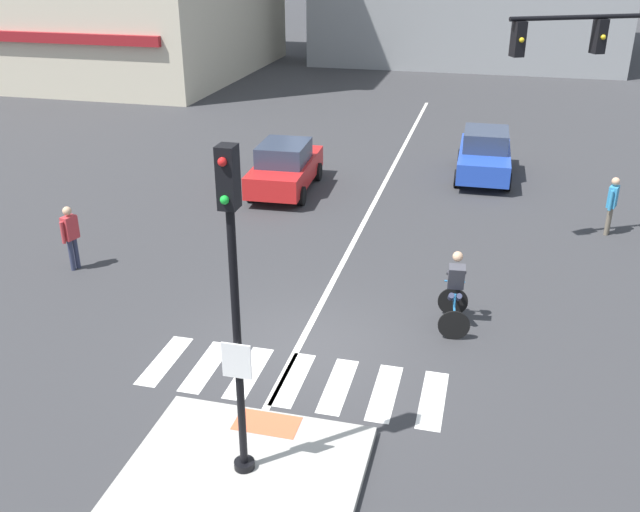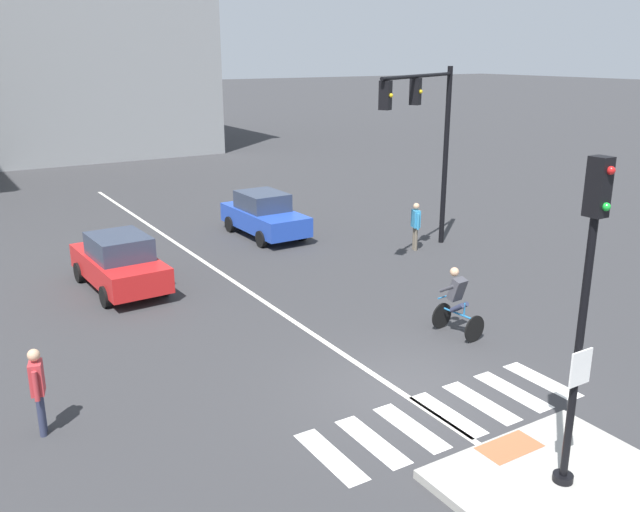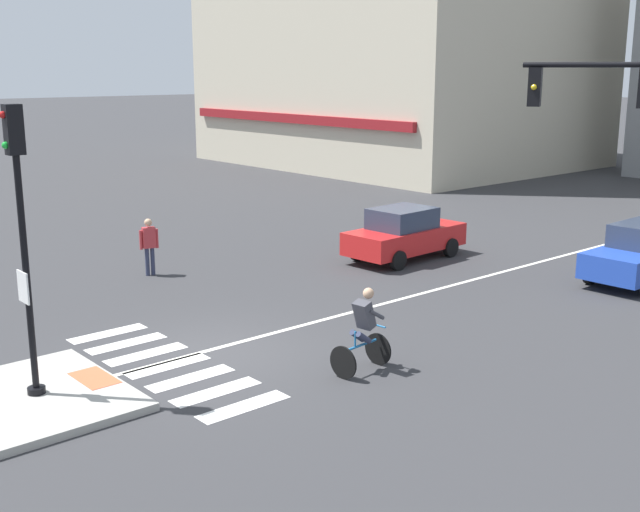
# 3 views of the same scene
# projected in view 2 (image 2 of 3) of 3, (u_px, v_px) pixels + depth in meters

# --- Properties ---
(ground_plane) EXTENTS (300.00, 300.00, 0.00)m
(ground_plane) POSITION_uv_depth(u_px,v_px,m) (412.00, 392.00, 13.71)
(ground_plane) COLOR #333335
(traffic_island) EXTENTS (3.64, 2.92, 0.15)m
(traffic_island) POSITION_uv_depth(u_px,v_px,m) (562.00, 485.00, 10.64)
(traffic_island) COLOR #A3A099
(traffic_island) RESTS_ON ground
(tactile_pad_front) EXTENTS (1.10, 0.60, 0.01)m
(tactile_pad_front) POSITION_uv_depth(u_px,v_px,m) (510.00, 447.00, 11.52)
(tactile_pad_front) COLOR #DB5B38
(tactile_pad_front) RESTS_ON traffic_island
(signal_pole) EXTENTS (0.44, 0.38, 5.13)m
(signal_pole) POSITION_uv_depth(u_px,v_px,m) (585.00, 298.00, 9.71)
(signal_pole) COLOR black
(signal_pole) RESTS_ON traffic_island
(crosswalk_stripe_a) EXTENTS (0.44, 1.80, 0.01)m
(crosswalk_stripe_a) POSITION_uv_depth(u_px,v_px,m) (330.00, 456.00, 11.52)
(crosswalk_stripe_a) COLOR silver
(crosswalk_stripe_a) RESTS_ON ground
(crosswalk_stripe_b) EXTENTS (0.44, 1.80, 0.01)m
(crosswalk_stripe_b) POSITION_uv_depth(u_px,v_px,m) (372.00, 441.00, 11.96)
(crosswalk_stripe_b) COLOR silver
(crosswalk_stripe_b) RESTS_ON ground
(crosswalk_stripe_c) EXTENTS (0.44, 1.80, 0.01)m
(crosswalk_stripe_c) POSITION_uv_depth(u_px,v_px,m) (411.00, 427.00, 12.40)
(crosswalk_stripe_c) COLOR silver
(crosswalk_stripe_c) RESTS_ON ground
(crosswalk_stripe_d) EXTENTS (0.44, 1.80, 0.01)m
(crosswalk_stripe_d) POSITION_uv_depth(u_px,v_px,m) (447.00, 414.00, 12.84)
(crosswalk_stripe_d) COLOR silver
(crosswalk_stripe_d) RESTS_ON ground
(crosswalk_stripe_e) EXTENTS (0.44, 1.80, 0.01)m
(crosswalk_stripe_e) POSITION_uv_depth(u_px,v_px,m) (481.00, 402.00, 13.28)
(crosswalk_stripe_e) COLOR silver
(crosswalk_stripe_e) RESTS_ON ground
(crosswalk_stripe_f) EXTENTS (0.44, 1.80, 0.01)m
(crosswalk_stripe_f) POSITION_uv_depth(u_px,v_px,m) (512.00, 391.00, 13.72)
(crosswalk_stripe_f) COLOR silver
(crosswalk_stripe_f) RESTS_ON ground
(crosswalk_stripe_g) EXTENTS (0.44, 1.80, 0.01)m
(crosswalk_stripe_g) POSITION_uv_depth(u_px,v_px,m) (542.00, 381.00, 14.17)
(crosswalk_stripe_g) COLOR silver
(crosswalk_stripe_g) RESTS_ON ground
(lane_centre_line) EXTENTS (0.14, 28.00, 0.01)m
(lane_centre_line) POSITION_uv_depth(u_px,v_px,m) (210.00, 266.00, 21.75)
(lane_centre_line) COLOR silver
(lane_centre_line) RESTS_ON ground
(traffic_light_mast) EXTENTS (4.83, 2.66, 6.18)m
(traffic_light_mast) POSITION_uv_depth(u_px,v_px,m) (428.00, 126.00, 21.75)
(traffic_light_mast) COLOR black
(traffic_light_mast) RESTS_ON ground
(building_corner_right) EXTENTS (19.98, 18.45, 15.96)m
(building_corner_right) POSITION_uv_depth(u_px,v_px,m) (36.00, 31.00, 45.86)
(building_corner_right) COLOR gray
(building_corner_right) RESTS_ON ground
(car_blue_eastbound_far) EXTENTS (1.91, 4.14, 1.64)m
(car_blue_eastbound_far) POSITION_uv_depth(u_px,v_px,m) (264.00, 215.00, 25.08)
(car_blue_eastbound_far) COLOR #2347B7
(car_blue_eastbound_far) RESTS_ON ground
(car_red_westbound_far) EXTENTS (1.99, 4.17, 1.64)m
(car_red_westbound_far) POSITION_uv_depth(u_px,v_px,m) (119.00, 262.00, 19.43)
(car_red_westbound_far) COLOR red
(car_red_westbound_far) RESTS_ON ground
(cyclist) EXTENTS (0.76, 1.15, 1.68)m
(cyclist) POSITION_uv_depth(u_px,v_px,m) (457.00, 301.00, 16.27)
(cyclist) COLOR black
(cyclist) RESTS_ON ground
(pedestrian_at_curb_left) EXTENTS (0.30, 0.53, 1.67)m
(pedestrian_at_curb_left) POSITION_uv_depth(u_px,v_px,m) (38.00, 385.00, 11.92)
(pedestrian_at_curb_left) COLOR #2D334C
(pedestrian_at_curb_left) RESTS_ON ground
(pedestrian_waiting_far_side) EXTENTS (0.32, 0.53, 1.67)m
(pedestrian_waiting_far_side) POSITION_uv_depth(u_px,v_px,m) (416.00, 223.00, 23.23)
(pedestrian_waiting_far_side) COLOR #6B6051
(pedestrian_waiting_far_side) RESTS_ON ground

